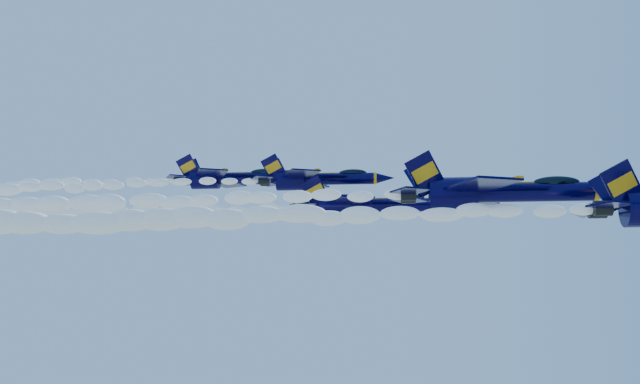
# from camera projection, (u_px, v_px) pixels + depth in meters

# --- Properties ---
(smoke_trail_jet_lead) EXTENTS (56.78, 2.47, 2.23)m
(smoke_trail_jet_lead) POSITION_uv_depth(u_px,v_px,m) (238.00, 218.00, 58.73)
(smoke_trail_jet_lead) COLOR white
(jet_second) EXTENTS (19.44, 15.95, 7.23)m
(jet_second) POSITION_uv_depth(u_px,v_px,m) (498.00, 192.00, 62.15)
(jet_second) COLOR black
(smoke_trail_jet_second) EXTENTS (56.78, 2.48, 2.23)m
(smoke_trail_jet_second) POSITION_uv_depth(u_px,v_px,m) (93.00, 204.00, 65.74)
(smoke_trail_jet_second) COLOR white
(jet_third) EXTENTS (17.30, 14.19, 6.43)m
(jet_third) POSITION_uv_depth(u_px,v_px,m) (367.00, 205.00, 77.73)
(jet_third) COLOR black
(smoke_trail_jet_third) EXTENTS (56.78, 2.20, 1.98)m
(smoke_trail_jet_third) POSITION_uv_depth(u_px,v_px,m) (54.00, 214.00, 81.23)
(smoke_trail_jet_third) COLOR white
(jet_fourth) EXTENTS (16.09, 13.20, 5.98)m
(jet_fourth) POSITION_uv_depth(u_px,v_px,m) (318.00, 179.00, 84.58)
(jet_fourth) COLOR black
(smoke_trail_jet_fourth) EXTENTS (56.78, 2.05, 1.85)m
(smoke_trail_jet_fourth) POSITION_uv_depth(u_px,v_px,m) (34.00, 188.00, 88.03)
(smoke_trail_jet_fourth) COLOR white
(jet_fifth) EXTENTS (17.31, 14.20, 6.43)m
(jet_fifth) POSITION_uv_depth(u_px,v_px,m) (231.00, 178.00, 95.54)
(jet_fifth) COLOR black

